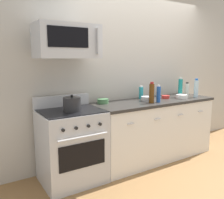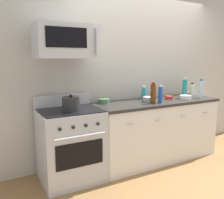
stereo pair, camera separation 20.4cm
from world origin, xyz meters
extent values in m
plane|color=olive|center=(0.00, 0.00, 0.00)|extent=(6.10, 6.10, 0.00)
cube|color=#B7B2A8|center=(0.00, 0.41, 1.35)|extent=(5.08, 0.10, 2.70)
cube|color=silver|center=(0.00, 0.00, 0.44)|extent=(1.96, 0.62, 0.88)
cube|color=#2D2B28|center=(0.00, 0.00, 0.90)|extent=(1.99, 0.65, 0.04)
cube|color=black|center=(0.00, -0.28, 0.05)|extent=(1.96, 0.02, 0.10)
cylinder|color=silver|center=(-0.69, -0.32, 0.72)|extent=(0.10, 0.02, 0.02)
cylinder|color=silver|center=(-0.23, -0.32, 0.72)|extent=(0.10, 0.02, 0.02)
cylinder|color=silver|center=(0.23, -0.32, 0.72)|extent=(0.10, 0.02, 0.02)
cylinder|color=silver|center=(0.69, -0.32, 0.72)|extent=(0.10, 0.02, 0.02)
cube|color=#B7BABF|center=(-1.37, 0.00, 0.46)|extent=(0.76, 0.64, 0.91)
cube|color=black|center=(-1.37, -0.32, 0.45)|extent=(0.58, 0.01, 0.30)
cylinder|color=#B7BABF|center=(-1.37, -0.35, 0.68)|extent=(0.61, 0.02, 0.02)
cube|color=#B7BABF|center=(-1.37, 0.29, 0.99)|extent=(0.76, 0.06, 0.16)
cube|color=black|center=(-1.37, 0.00, 0.92)|extent=(0.73, 0.61, 0.01)
cylinder|color=black|center=(-1.60, -0.33, 0.79)|extent=(0.04, 0.02, 0.04)
cylinder|color=black|center=(-1.45, -0.33, 0.79)|extent=(0.04, 0.02, 0.04)
cylinder|color=black|center=(-1.30, -0.33, 0.79)|extent=(0.04, 0.02, 0.04)
cylinder|color=black|center=(-1.14, -0.33, 0.79)|extent=(0.04, 0.02, 0.04)
cube|color=#B7BABF|center=(-1.37, 0.05, 1.75)|extent=(0.74, 0.40, 0.40)
cube|color=black|center=(-1.43, -0.15, 1.78)|extent=(0.48, 0.01, 0.22)
cube|color=#B7BABF|center=(-1.07, -0.17, 1.75)|extent=(0.02, 0.04, 0.30)
cylinder|color=silver|center=(0.81, 0.08, 1.02)|extent=(0.07, 0.07, 0.21)
cylinder|color=black|center=(0.81, 0.08, 1.14)|extent=(0.05, 0.05, 0.02)
cylinder|color=silver|center=(0.77, -0.14, 1.06)|extent=(0.07, 0.07, 0.28)
cylinder|color=blue|center=(0.77, -0.14, 1.21)|extent=(0.05, 0.05, 0.03)
cylinder|color=#59330F|center=(-0.20, -0.15, 1.06)|extent=(0.07, 0.07, 0.27)
cylinder|color=maroon|center=(-0.20, -0.15, 1.21)|extent=(0.05, 0.05, 0.03)
cylinder|color=#1E4CA5|center=(-0.08, -0.16, 1.04)|extent=(0.06, 0.06, 0.23)
cylinder|color=silver|center=(-0.08, -0.16, 1.16)|extent=(0.04, 0.04, 0.02)
cylinder|color=teal|center=(-0.09, 0.22, 1.01)|extent=(0.07, 0.07, 0.19)
cylinder|color=white|center=(-0.09, 0.22, 1.12)|extent=(0.04, 0.04, 0.02)
cylinder|color=#197F7A|center=(0.57, 0.01, 1.07)|extent=(0.07, 0.07, 0.30)
cylinder|color=beige|center=(0.57, 0.01, 1.23)|extent=(0.05, 0.05, 0.03)
cylinder|color=#477A4C|center=(-0.81, 0.19, 0.95)|extent=(0.16, 0.16, 0.07)
torus|color=#477A4C|center=(-0.81, 0.19, 0.98)|extent=(0.16, 0.16, 0.01)
cylinder|color=#477A4C|center=(-0.81, 0.19, 0.92)|extent=(0.09, 0.09, 0.01)
cylinder|color=#B72D28|center=(0.27, 0.04, 0.94)|extent=(0.12, 0.12, 0.05)
torus|color=#B72D28|center=(0.27, 0.04, 0.96)|extent=(0.12, 0.12, 0.01)
cylinder|color=#B72D28|center=(0.27, 0.04, 0.92)|extent=(0.07, 0.07, 0.01)
cylinder|color=#B2B5BA|center=(-0.15, 0.01, 0.95)|extent=(0.18, 0.18, 0.07)
torus|color=#B2B5BA|center=(-0.15, 0.01, 0.98)|extent=(0.18, 0.18, 0.01)
cylinder|color=#B2B5BA|center=(-0.15, 0.01, 0.93)|extent=(0.10, 0.10, 0.01)
cylinder|color=white|center=(0.47, -0.11, 0.95)|extent=(0.18, 0.18, 0.06)
torus|color=white|center=(0.47, -0.11, 0.98)|extent=(0.18, 0.18, 0.01)
cylinder|color=white|center=(0.47, -0.11, 0.92)|extent=(0.10, 0.10, 0.01)
cylinder|color=#262628|center=(-1.37, -0.05, 1.01)|extent=(0.22, 0.22, 0.17)
sphere|color=black|center=(-1.37, -0.05, 1.10)|extent=(0.04, 0.04, 0.04)
camera|label=1|loc=(-2.48, -2.71, 1.55)|focal=38.57mm
camera|label=2|loc=(-2.31, -2.82, 1.55)|focal=38.57mm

